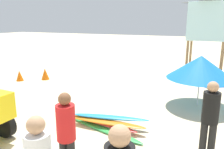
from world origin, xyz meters
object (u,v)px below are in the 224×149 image
traffic_cone_far (45,74)px  beach_umbrella_left (201,67)px  lifeguard_near_right (66,132)px  surfboard_pile (105,123)px  lifeguard_far_right (210,116)px  traffic_cone_near (20,76)px  lifeguard_tower (209,16)px

traffic_cone_far → beach_umbrella_left: bearing=-4.3°
lifeguard_near_right → beach_umbrella_left: 5.12m
surfboard_pile → lifeguard_far_right: lifeguard_far_right is taller
lifeguard_near_right → traffic_cone_near: bearing=142.7°
lifeguard_far_right → beach_umbrella_left: size_ratio=0.77×
traffic_cone_near → lifeguard_tower: bearing=32.2°
surfboard_pile → traffic_cone_far: traffic_cone_far is taller
lifeguard_near_right → lifeguard_tower: 9.83m
lifeguard_near_right → beach_umbrella_left: beach_umbrella_left is taller
lifeguard_near_right → beach_umbrella_left: (1.75, 4.80, 0.37)m
surfboard_pile → lifeguard_near_right: 2.18m
surfboard_pile → lifeguard_tower: 8.21m
beach_umbrella_left → traffic_cone_near: 7.89m
surfboard_pile → lifeguard_far_right: 2.61m
lifeguard_near_right → lifeguard_tower: lifeguard_tower is taller
traffic_cone_near → traffic_cone_far: 1.15m
traffic_cone_near → traffic_cone_far: traffic_cone_far is taller
surfboard_pile → traffic_cone_far: bearing=145.8°
lifeguard_near_right → lifeguard_far_right: lifeguard_far_right is taller
lifeguard_near_right → traffic_cone_far: size_ratio=2.99×
lifeguard_far_right → beach_umbrella_left: (-0.42, 3.08, 0.36)m
surfboard_pile → beach_umbrella_left: (2.05, 2.78, 1.14)m
lifeguard_tower → traffic_cone_near: (-7.71, -4.86, -2.70)m
lifeguard_near_right → traffic_cone_near: size_ratio=3.32×
beach_umbrella_left → traffic_cone_near: bearing=-178.7°
lifeguard_far_right → traffic_cone_far: size_ratio=3.01×
traffic_cone_far → traffic_cone_near: bearing=-143.0°
lifeguard_far_right → traffic_cone_far: (-7.32, 3.60, -0.66)m
traffic_cone_near → surfboard_pile: bearing=-24.3°
lifeguard_far_right → lifeguard_near_right: bearing=-141.6°
lifeguard_tower → traffic_cone_near: 9.51m
lifeguard_near_right → traffic_cone_far: 7.43m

